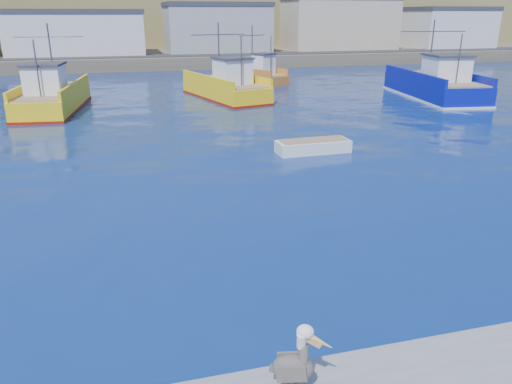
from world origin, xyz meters
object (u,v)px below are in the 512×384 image
at_px(trawler_blue, 435,85).
at_px(boat_orange, 258,74).
at_px(pelican, 296,363).
at_px(trawler_yellow_b, 226,87).
at_px(trawler_yellow_a, 52,97).
at_px(skiff_mid, 313,147).

relative_size(trawler_blue, boat_orange, 1.75).
bearing_deg(pelican, trawler_yellow_b, 79.97).
bearing_deg(trawler_blue, trawler_yellow_b, 166.19).
height_order(trawler_blue, pelican, trawler_blue).
height_order(trawler_yellow_b, pelican, trawler_yellow_b).
height_order(trawler_blue, boat_orange, trawler_blue).
bearing_deg(trawler_yellow_b, boat_orange, 59.25).
bearing_deg(trawler_blue, trawler_yellow_a, 175.97).
bearing_deg(boat_orange, trawler_yellow_b, -120.75).
relative_size(trawler_yellow_a, trawler_yellow_b, 1.02).
distance_m(trawler_yellow_b, trawler_blue, 18.63).
relative_size(boat_orange, pelican, 5.28).
bearing_deg(trawler_yellow_b, trawler_yellow_a, -171.29).
xyz_separation_m(trawler_yellow_a, pelican, (7.71, -34.42, 0.07)).
xyz_separation_m(trawler_yellow_b, trawler_blue, (18.09, -4.45, 0.10)).
xyz_separation_m(trawler_yellow_a, skiff_mid, (14.92, -16.96, -0.76)).
distance_m(trawler_blue, skiff_mid, 22.75).
xyz_separation_m(boat_orange, pelican, (-12.01, -45.89, 0.13)).
xyz_separation_m(boat_orange, skiff_mid, (-4.80, -28.43, -0.70)).
xyz_separation_m(trawler_blue, skiff_mid, (-17.36, -14.68, -0.84)).
bearing_deg(pelican, boat_orange, 75.34).
height_order(boat_orange, skiff_mid, boat_orange).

